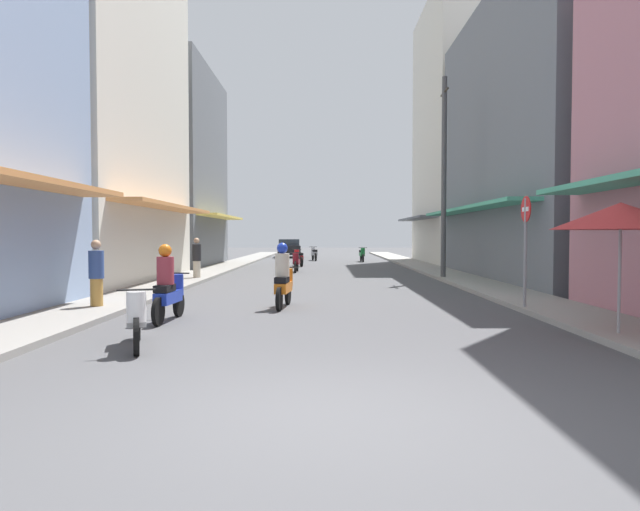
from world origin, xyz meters
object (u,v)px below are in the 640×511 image
Objects in this scene: motorbike_orange at (284,279)px; pedestrian_far at (197,259)px; parked_car at (289,248)px; pedestrian_midway at (96,276)px; motorbike_green at (362,254)px; motorbike_silver at (314,253)px; motorbike_red at (299,257)px; motorbike_white at (137,316)px; vendor_umbrella at (621,216)px; motorbike_blue at (168,287)px; utility_pole at (444,177)px; street_sign_no_entry at (525,237)px; motorbike_maroon at (296,262)px.

pedestrian_far reaches higher than motorbike_orange.
pedestrian_midway reaches higher than parked_car.
motorbike_green and motorbike_silver have the same top height.
motorbike_red is 1.01× the size of motorbike_white.
motorbike_silver is 29.95m from vendor_umbrella.
motorbike_blue is 27.53m from motorbike_silver.
parked_car is 0.53× the size of utility_pole.
motorbike_blue is 7.98m from street_sign_no_entry.
motorbike_red is 1.07× the size of pedestrian_midway.
pedestrian_far is (-4.24, -17.18, 0.33)m from motorbike_silver.
vendor_umbrella is (8.09, -1.95, 1.37)m from motorbike_blue.
motorbike_maroon is 12.20m from motorbike_silver.
pedestrian_midway is at bearing -137.29° from utility_pole.
street_sign_no_entry reaches higher than motorbike_orange.
parked_car is 2.55× the size of pedestrian_midway.
pedestrian_midway is at bearing -100.01° from motorbike_silver.
parked_car is 23.00m from pedestrian_far.
motorbike_red is at bearing 105.97° from vendor_umbrella.
pedestrian_far reaches higher than pedestrian_midway.
motorbike_orange is 5.71m from street_sign_no_entry.
motorbike_silver and motorbike_red have the same top height.
pedestrian_midway is at bearing -107.85° from motorbike_green.
utility_pole is (5.68, 8.59, 3.35)m from motorbike_orange.
motorbike_red is at bearing 78.54° from pedestrian_midway.
pedestrian_far is (-3.61, -4.99, 0.33)m from motorbike_maroon.
motorbike_maroon is at bearing 143.15° from utility_pole.
motorbike_white is at bearing -119.63° from utility_pole.
motorbike_blue is 0.79× the size of vendor_umbrella.
motorbike_green is 11.15m from motorbike_maroon.
vendor_umbrella is (5.91, -4.09, 1.37)m from motorbike_orange.
motorbike_maroon is 17.98m from motorbike_white.
motorbike_white is at bearing -174.80° from vendor_umbrella.
motorbike_blue is 0.23× the size of utility_pole.
motorbike_maroon is 5.08m from motorbike_red.
parked_car is (-1.34, 12.83, 0.24)m from motorbike_red.
pedestrian_midway is at bearing 179.93° from street_sign_no_entry.
parked_car is (-2.11, 5.73, 0.24)m from motorbike_silver.
parked_car is at bearing 89.35° from motorbike_blue.
motorbike_green is 6.69m from motorbike_red.
motorbike_red is 23.22m from vendor_umbrella.
motorbike_blue is at bearing -80.24° from pedestrian_far.
parked_car is at bearing 85.54° from pedestrian_midway.
pedestrian_far is at bearing 115.96° from motorbike_orange.
motorbike_red is at bearing -126.46° from motorbike_green.
motorbike_silver is at bearing 76.12° from pedestrian_far.
street_sign_no_entry is (9.86, -0.01, 0.89)m from pedestrian_midway.
motorbike_silver is 1.09× the size of pedestrian_midway.
motorbike_orange is 4.32m from pedestrian_midway.
motorbike_red is 0.66× the size of street_sign_no_entry.
motorbike_maroon is at bearing 54.14° from pedestrian_far.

